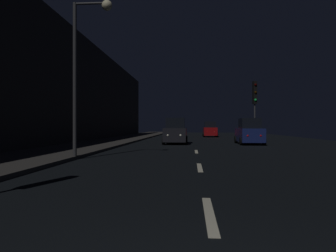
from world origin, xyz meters
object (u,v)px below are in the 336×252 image
(car_distant_taillights, at_px, (210,130))
(streetlamp_overhead, at_px, (86,53))
(car_parked_right_far, at_px, (249,132))
(car_approaching_headlights, at_px, (175,132))
(traffic_light_far_right, at_px, (255,98))

(car_distant_taillights, bearing_deg, streetlamp_overhead, 166.21)
(streetlamp_overhead, xyz_separation_m, car_parked_right_far, (9.01, 11.77, -3.59))
(streetlamp_overhead, height_order, car_approaching_headlights, streetlamp_overhead)
(car_approaching_headlights, distance_m, car_parked_right_far, 5.79)
(traffic_light_far_right, xyz_separation_m, streetlamp_overhead, (-9.81, -13.65, 0.73))
(streetlamp_overhead, relative_size, car_parked_right_far, 1.68)
(traffic_light_far_right, distance_m, car_distant_taillights, 15.24)
(car_approaching_headlights, bearing_deg, car_distant_taillights, 167.12)
(traffic_light_far_right, distance_m, car_approaching_headlights, 7.35)
(streetlamp_overhead, xyz_separation_m, car_approaching_headlights, (3.23, 12.04, -3.58))
(car_parked_right_far, bearing_deg, streetlamp_overhead, 142.57)
(car_parked_right_far, distance_m, car_distant_taillights, 16.70)
(streetlamp_overhead, xyz_separation_m, car_distant_taillights, (6.96, 28.35, -3.60))
(car_approaching_headlights, relative_size, car_distant_taillights, 1.03)
(streetlamp_overhead, bearing_deg, traffic_light_far_right, 54.29)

